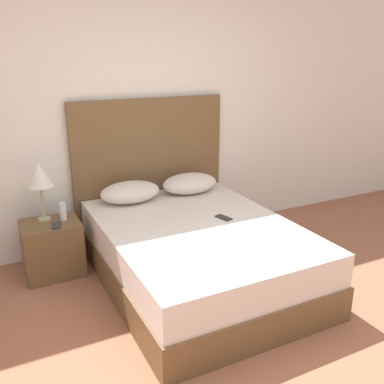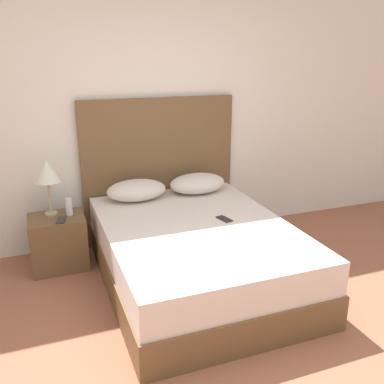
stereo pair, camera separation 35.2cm
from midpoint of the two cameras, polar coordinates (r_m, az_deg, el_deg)
The scene contains 11 objects.
ground_plane at distance 2.82m, azimuth 6.65°, elevation -23.93°, with size 16.00×16.00×0.00m, color #9E5B42.
wall_back at distance 4.27m, azimuth -10.39°, elevation 10.75°, with size 10.00×0.06×2.70m.
bed at distance 3.63m, azimuth -2.08°, elevation -8.31°, with size 1.49×2.01×0.53m.
headboard at distance 4.36m, azimuth -7.84°, elevation 2.71°, with size 1.57×0.05×1.46m.
pillow_left at distance 4.07m, azimuth -10.70°, elevation -0.05°, with size 0.57×0.37×0.19m.
pillow_right at distance 4.27m, azimuth -2.68°, elevation 1.13°, with size 0.57×0.37×0.19m.
phone_on_bed at distance 3.64m, azimuth 1.49°, elevation -3.49°, with size 0.10×0.16×0.01m.
nightstand at distance 4.02m, azimuth -20.52°, elevation -7.09°, with size 0.49×0.41×0.49m.
table_lamp at distance 3.88m, azimuth -22.17°, elevation 1.92°, with size 0.23×0.23×0.51m.
phone_on_nightstand at distance 3.84m, azimuth -20.18°, elevation -4.25°, with size 0.10×0.16×0.01m.
toiletry_bottle at distance 3.92m, azimuth -19.32°, elevation -2.48°, with size 0.06×0.06×0.16m.
Camera 1 is at (-1.36, -1.65, 1.89)m, focal length 40.00 mm.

